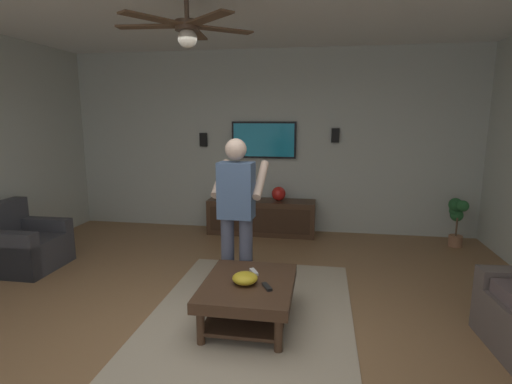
{
  "coord_description": "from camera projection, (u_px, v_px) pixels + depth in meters",
  "views": [
    {
      "loc": [
        -2.97,
        -0.87,
        1.85
      ],
      "look_at": [
        0.71,
        -0.25,
        1.14
      ],
      "focal_mm": 27.88,
      "sensor_mm": 36.0,
      "label": 1
    }
  ],
  "objects": [
    {
      "name": "coffee_table",
      "position": [
        248.0,
        292.0,
        3.58
      ],
      "size": [
        1.0,
        0.8,
        0.4
      ],
      "color": "#422B1C",
      "rests_on": "ground"
    },
    {
      "name": "media_console",
      "position": [
        261.0,
        217.0,
        6.36
      ],
      "size": [
        0.45,
        1.7,
        0.55
      ],
      "rotation": [
        0.0,
        0.0,
        3.14
      ],
      "color": "#422B1C",
      "rests_on": "ground"
    },
    {
      "name": "bowl",
      "position": [
        245.0,
        278.0,
        3.5
      ],
      "size": [
        0.23,
        0.23,
        0.1
      ],
      "primitive_type": "ellipsoid",
      "color": "gold",
      "rests_on": "coffee_table"
    },
    {
      "name": "tv",
      "position": [
        264.0,
        140.0,
        6.36
      ],
      "size": [
        0.05,
        1.04,
        0.58
      ],
      "rotation": [
        0.0,
        0.0,
        3.14
      ],
      "color": "black"
    },
    {
      "name": "ground_plane",
      "position": [
        213.0,
        339.0,
        3.36
      ],
      "size": [
        8.19,
        8.19,
        0.0
      ],
      "primitive_type": "plane",
      "color": "olive"
    },
    {
      "name": "wall_back_tv",
      "position": [
        269.0,
        142.0,
        6.45
      ],
      "size": [
        0.1,
        6.72,
        2.9
      ],
      "primitive_type": "cube",
      "color": "#B2B7AD",
      "rests_on": "ground"
    },
    {
      "name": "person_standing",
      "position": [
        237.0,
        207.0,
        4.12
      ],
      "size": [
        0.55,
        0.56,
        1.64
      ],
      "rotation": [
        0.0,
        0.0,
        -0.06
      ],
      "color": "#4C5166",
      "rests_on": "ground"
    },
    {
      "name": "wall_speaker_right",
      "position": [
        203.0,
        140.0,
        6.54
      ],
      "size": [
        0.06,
        0.12,
        0.22
      ],
      "primitive_type": "cube",
      "color": "black"
    },
    {
      "name": "area_rug",
      "position": [
        252.0,
        312.0,
        3.83
      ],
      "size": [
        2.59,
        1.89,
        0.01
      ],
      "primitive_type": "cube",
      "color": "tan",
      "rests_on": "ground"
    },
    {
      "name": "vase_round",
      "position": [
        279.0,
        194.0,
        6.26
      ],
      "size": [
        0.22,
        0.22,
        0.22
      ],
      "primitive_type": "sphere",
      "color": "red",
      "rests_on": "media_console"
    },
    {
      "name": "wall_speaker_left",
      "position": [
        335.0,
        135.0,
        6.18
      ],
      "size": [
        0.06,
        0.12,
        0.22
      ],
      "primitive_type": "cube",
      "color": "black"
    },
    {
      "name": "ceiling_fan",
      "position": [
        187.0,
        29.0,
        3.3
      ],
      "size": [
        1.14,
        1.11,
        0.46
      ],
      "color": "#4C3828"
    },
    {
      "name": "remote_white",
      "position": [
        254.0,
        272.0,
        3.75
      ],
      "size": [
        0.15,
        0.11,
        0.02
      ],
      "primitive_type": "cube",
      "rotation": [
        0.0,
        0.0,
        0.47
      ],
      "color": "white",
      "rests_on": "coffee_table"
    },
    {
      "name": "remote_black",
      "position": [
        267.0,
        287.0,
        3.42
      ],
      "size": [
        0.15,
        0.11,
        0.02
      ],
      "primitive_type": "cube",
      "rotation": [
        0.0,
        0.0,
        3.64
      ],
      "color": "black",
      "rests_on": "coffee_table"
    },
    {
      "name": "armchair",
      "position": [
        22.0,
        246.0,
        4.9
      ],
      "size": [
        0.81,
        0.82,
        0.82
      ],
      "rotation": [
        0.0,
        0.0,
        -1.56
      ],
      "color": "#38383D",
      "rests_on": "ground"
    },
    {
      "name": "potted_plant_short",
      "position": [
        457.0,
        216.0,
        5.73
      ],
      "size": [
        0.35,
        0.23,
        0.7
      ],
      "color": "#9E6B4C",
      "rests_on": "ground"
    }
  ]
}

